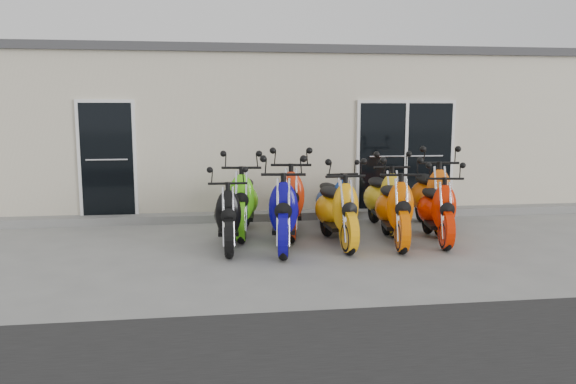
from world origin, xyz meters
name	(u,v)px	position (x,y,z in m)	size (l,w,h in m)	color
ground	(293,244)	(0.00, 0.00, 0.00)	(80.00, 80.00, 0.00)	gray
building	(263,131)	(0.00, 5.20, 1.60)	(14.00, 6.00, 3.20)	beige
roof_cap	(262,61)	(0.00, 5.20, 3.28)	(14.20, 6.20, 0.16)	#3F3F42
front_step	(278,216)	(0.00, 2.02, 0.07)	(14.00, 0.40, 0.15)	gray
door_left	(107,156)	(-3.20, 2.17, 1.26)	(1.07, 0.08, 2.22)	black
door_right	(405,153)	(2.60, 2.17, 1.26)	(2.02, 0.08, 2.22)	black
scooter_front_black	(228,206)	(-1.04, -0.16, 0.66)	(0.65, 1.79, 1.32)	black
scooter_front_blue	(284,201)	(-0.19, -0.28, 0.75)	(0.74, 2.02, 1.49)	#0B057F
scooter_front_orange_a	(337,201)	(0.67, -0.15, 0.71)	(0.70, 1.92, 1.42)	#F7A30C
scooter_front_orange_b	(395,199)	(1.59, -0.21, 0.72)	(0.71, 1.95, 1.44)	#E85B00
scooter_front_red	(437,201)	(2.32, -0.16, 0.67)	(0.66, 1.81, 1.34)	red
scooter_back_green	(243,192)	(-0.74, 0.79, 0.74)	(0.73, 2.01, 1.49)	#59D616
scooter_back_red	(291,190)	(0.07, 0.76, 0.77)	(0.75, 2.07, 1.53)	red
scooter_back_blue	(335,194)	(0.88, 0.92, 0.65)	(0.64, 1.75, 1.29)	navy
scooter_back_yellow	(384,190)	(1.74, 0.82, 0.72)	(0.71, 1.96, 1.45)	yellow
scooter_back_extra	(431,187)	(2.59, 0.76, 0.77)	(0.75, 2.07, 1.53)	#E05C0B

